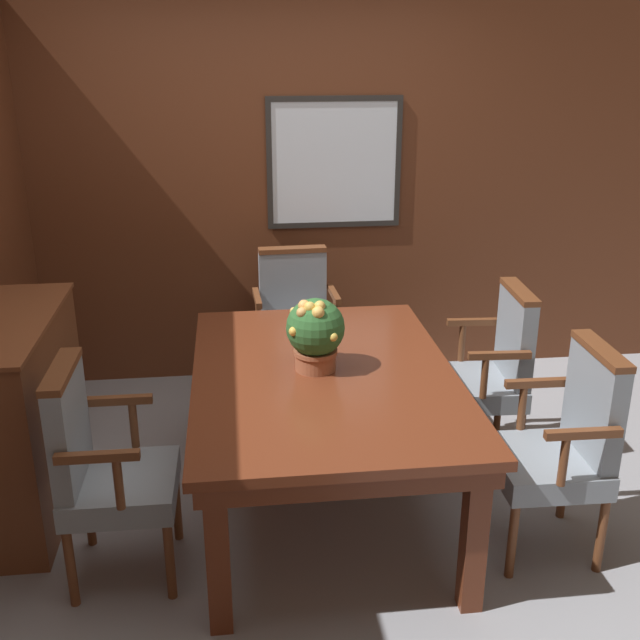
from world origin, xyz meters
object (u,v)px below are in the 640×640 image
Objects in this scene: chair_left_near at (101,464)px; chair_right_far at (491,367)px; dining_table at (324,389)px; chair_right_near at (564,441)px; sideboard_cabinet at (19,417)px; chair_head_far at (295,320)px; potted_plant at (315,332)px.

chair_left_near is 2.08m from chair_right_far.
chair_right_near reaches higher than dining_table.
dining_table is 1.59× the size of sideboard_cabinet.
chair_head_far is 1.31m from chair_right_far.
chair_right_far is at bearing 4.79° from sideboard_cabinet.
chair_left_near is at bearing -156.76° from potted_plant.
sideboard_cabinet is (-1.43, -1.06, -0.04)m from chair_head_far.
chair_right_near is at bearing -60.41° from chair_head_far.
chair_right_far is (-0.05, 0.81, 0.00)m from chair_right_near.
chair_head_far is 0.88× the size of sideboard_cabinet.
chair_head_far is 1.88m from chair_left_near.
chair_head_far is (-0.03, 1.24, -0.11)m from dining_table.
chair_left_near is 0.73m from sideboard_cabinet.
chair_right_near is 1.21m from potted_plant.
chair_right_near is 2.54m from sideboard_cabinet.
chair_right_near is at bearing -90.91° from chair_left_near.
chair_left_near is (-1.99, 0.05, 0.00)m from chair_right_near.
chair_right_near is 1.00× the size of chair_right_far.
chair_head_far and chair_left_near have the same top height.
potted_plant is at bearing -66.21° from chair_left_near.
sideboard_cabinet is (-2.41, -0.20, -0.04)m from chair_right_far.
dining_table is at bearing -37.27° from potted_plant.
chair_right_near and chair_left_near have the same top height.
chair_right_near is at bearing -22.87° from dining_table.
potted_plant is (-1.05, 0.45, 0.39)m from chair_right_near.
dining_table is at bearing -111.65° from chair_right_near.
dining_table is 1.47m from sideboard_cabinet.
potted_plant is (-0.04, 0.03, 0.28)m from dining_table.
sideboard_cabinet reaches higher than chair_left_near.
potted_plant is (0.94, 0.40, 0.39)m from chair_left_near.
potted_plant is at bearing -92.81° from chair_head_far.
chair_left_near and chair_right_far have the same top height.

